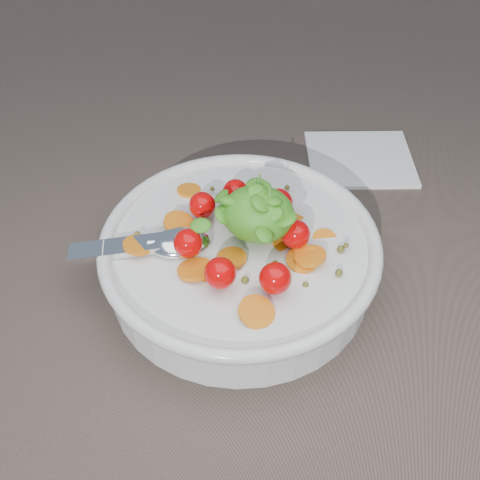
# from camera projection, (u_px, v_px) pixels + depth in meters

# --- Properties ---
(ground) EXTENTS (6.00, 6.00, 0.00)m
(ground) POSITION_uv_depth(u_px,v_px,m) (266.00, 279.00, 0.67)
(ground) COLOR #6D5A4E
(ground) RESTS_ON ground
(bowl) EXTENTS (0.32, 0.30, 0.13)m
(bowl) POSITION_uv_depth(u_px,v_px,m) (240.00, 255.00, 0.65)
(bowl) COLOR silver
(bowl) RESTS_ON ground
(napkin) EXTENTS (0.17, 0.15, 0.01)m
(napkin) POSITION_uv_depth(u_px,v_px,m) (360.00, 159.00, 0.82)
(napkin) COLOR white
(napkin) RESTS_ON ground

